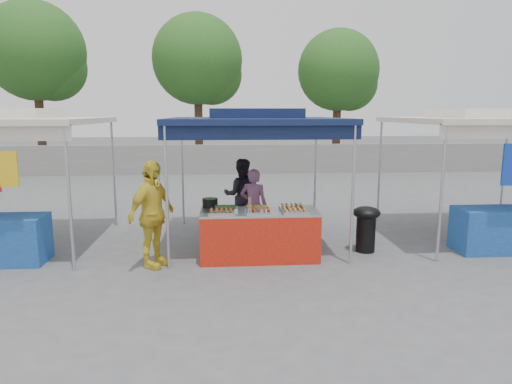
{
  "coord_description": "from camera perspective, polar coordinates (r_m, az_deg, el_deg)",
  "views": [
    {
      "loc": [
        -0.63,
        -7.67,
        2.5
      ],
      "look_at": [
        0.0,
        0.6,
        1.05
      ],
      "focal_mm": 32.0,
      "sensor_mm": 36.0,
      "label": 1
    }
  ],
  "objects": [
    {
      "name": "crate_stacked",
      "position": [
        8.57,
        3.01,
        -3.76
      ],
      "size": [
        0.53,
        0.37,
        0.32
      ],
      "primitive_type": "cube",
      "color": "#13339D",
      "rests_on": "crate_right"
    },
    {
      "name": "tree_1",
      "position": [
        20.81,
        -6.91,
        15.66
      ],
      "size": [
        3.91,
        3.91,
        6.73
      ],
      "color": "#3F2718",
      "rests_on": "ground_plane"
    },
    {
      "name": "food_tray_fl",
      "position": [
        7.52,
        -4.34,
        -2.53
      ],
      "size": [
        0.42,
        0.3,
        0.07
      ],
      "color": "silver",
      "rests_on": "vendor_table"
    },
    {
      "name": "neighbor_stall_left",
      "position": [
        9.15,
        -29.38,
        2.99
      ],
      "size": [
        3.2,
        3.2,
        2.57
      ],
      "color": "#B6B6BD",
      "rests_on": "ground_plane"
    },
    {
      "name": "crate_left",
      "position": [
        8.45,
        -2.23,
        -6.37
      ],
      "size": [
        0.44,
        0.31,
        0.27
      ],
      "primitive_type": "cube",
      "color": "#13339D",
      "rests_on": "ground_plane"
    },
    {
      "name": "food_tray_br",
      "position": [
        7.89,
        4.52,
        -1.94
      ],
      "size": [
        0.42,
        0.3,
        0.07
      ],
      "color": "silver",
      "rests_on": "vendor_table"
    },
    {
      "name": "skewer_cup",
      "position": [
        7.46,
        -0.77,
        -2.46
      ],
      "size": [
        0.08,
        0.08,
        0.1
      ],
      "primitive_type": "cylinder",
      "color": "#B6B6BD",
      "rests_on": "vendor_table"
    },
    {
      "name": "tree_0",
      "position": [
        21.98,
        -25.47,
        15.15
      ],
      "size": [
        4.13,
        4.13,
        7.1
      ],
      "color": "#3F2718",
      "rests_on": "ground_plane"
    },
    {
      "name": "food_tray_bl",
      "position": [
        7.8,
        -3.86,
        -2.07
      ],
      "size": [
        0.42,
        0.3,
        0.07
      ],
      "color": "silver",
      "rests_on": "vendor_table"
    },
    {
      "name": "back_wall",
      "position": [
        18.78,
        -2.44,
        4.11
      ],
      "size": [
        40.0,
        0.25,
        1.2
      ],
      "primitive_type": "cube",
      "color": "gray",
      "rests_on": "ground_plane"
    },
    {
      "name": "tree_2",
      "position": [
        21.11,
        10.59,
        14.31
      ],
      "size": [
        3.6,
        3.55,
        6.1
      ],
      "color": "#3F2718",
      "rests_on": "ground_plane"
    },
    {
      "name": "cooking_pot",
      "position": [
        8.07,
        -5.77,
        -1.37
      ],
      "size": [
        0.27,
        0.27,
        0.16
      ],
      "primitive_type": "cylinder",
      "color": "black",
      "rests_on": "vendor_table"
    },
    {
      "name": "food_tray_fm",
      "position": [
        7.54,
        0.4,
        -2.47
      ],
      "size": [
        0.42,
        0.3,
        0.07
      ],
      "color": "silver",
      "rests_on": "vendor_table"
    },
    {
      "name": "ground_plane",
      "position": [
        8.09,
        0.33,
        -8.08
      ],
      "size": [
        80.0,
        80.0,
        0.0
      ],
      "primitive_type": "plane",
      "color": "#575759"
    },
    {
      "name": "vendor_woman",
      "position": [
        8.78,
        -0.29,
        -1.76
      ],
      "size": [
        0.6,
        0.48,
        1.45
      ],
      "primitive_type": "imported",
      "rotation": [
        0.0,
        0.0,
        2.85
      ],
      "color": "#85547A",
      "rests_on": "ground_plane"
    },
    {
      "name": "main_canopy",
      "position": [
        8.66,
        -0.19,
        9.06
      ],
      "size": [
        3.2,
        3.2,
        2.57
      ],
      "color": "#B6B6BD",
      "rests_on": "ground_plane"
    },
    {
      "name": "neighbor_stall_right",
      "position": [
        9.76,
        27.46,
        3.51
      ],
      "size": [
        3.2,
        3.2,
        2.57
      ],
      "color": "#B6B6BD",
      "rests_on": "ground_plane"
    },
    {
      "name": "crate_right",
      "position": [
        8.65,
        2.99,
        -5.8
      ],
      "size": [
        0.53,
        0.37,
        0.32
      ],
      "primitive_type": "cube",
      "color": "#13339D",
      "rests_on": "ground_plane"
    },
    {
      "name": "wok_burner",
      "position": [
        8.5,
        13.59,
        -4.0
      ],
      "size": [
        0.5,
        0.5,
        0.84
      ],
      "rotation": [
        0.0,
        0.0,
        -0.06
      ],
      "color": "black",
      "rests_on": "ground_plane"
    },
    {
      "name": "vendor_table",
      "position": [
        7.88,
        0.39,
        -5.36
      ],
      "size": [
        2.0,
        0.8,
        0.85
      ],
      "color": "red",
      "rests_on": "ground_plane"
    },
    {
      "name": "food_tray_bm",
      "position": [
        7.85,
        0.15,
        -1.97
      ],
      "size": [
        0.42,
        0.3,
        0.07
      ],
      "color": "silver",
      "rests_on": "vendor_table"
    },
    {
      "name": "food_tray_fr",
      "position": [
        7.6,
        4.88,
        -2.39
      ],
      "size": [
        0.42,
        0.3,
        0.07
      ],
      "color": "silver",
      "rests_on": "vendor_table"
    },
    {
      "name": "customer_person",
      "position": [
        7.56,
        -12.87,
        -2.76
      ],
      "size": [
        0.91,
        1.09,
        1.75
      ],
      "primitive_type": "imported",
      "rotation": [
        0.0,
        0.0,
        1.01
      ],
      "color": "gold",
      "rests_on": "ground_plane"
    },
    {
      "name": "helper_man",
      "position": [
        9.66,
        -1.84,
        -0.38
      ],
      "size": [
        0.78,
        0.62,
        1.55
      ],
      "primitive_type": "imported",
      "rotation": [
        0.0,
        0.0,
        3.1
      ],
      "color": "black",
      "rests_on": "ground_plane"
    }
  ]
}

